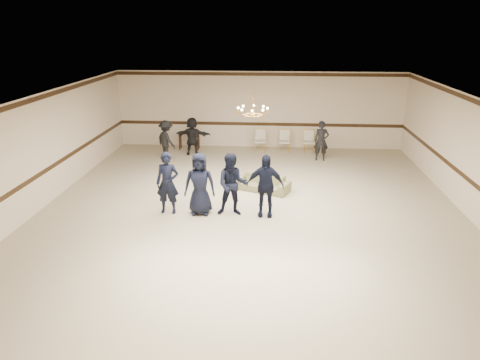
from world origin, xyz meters
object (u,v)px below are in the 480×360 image
object	(u,v)px
banquet_chair_left	(260,141)
banquet_chair_right	(309,142)
boy_b	(200,184)
adult_mid	(192,136)
boy_a	(168,183)
chandelier	(253,104)
boy_c	(232,185)
banquet_chair_mid	(284,141)
adult_left	(166,140)
console_table	(189,141)
adult_right	(321,141)
settee	(262,183)
boy_d	(265,186)

from	to	relation	value
banquet_chair_left	banquet_chair_right	world-z (taller)	same
boy_b	adult_mid	xyz separation A→B (m)	(-1.25, 5.92, -0.11)
boy_a	boy_b	bearing A→B (deg)	1.52
chandelier	banquet_chair_left	xyz separation A→B (m)	(0.07, 5.18, -2.41)
boy_c	adult_mid	distance (m)	6.30
boy_a	banquet_chair_mid	xyz separation A→B (m)	(3.36, 6.54, -0.41)
adult_left	console_table	xyz separation A→B (m)	(0.61, 1.53, -0.40)
adult_left	adult_right	size ratio (longest dim) A/B	1.00
boy_c	banquet_chair_left	xyz separation A→B (m)	(0.56, 6.54, -0.41)
adult_mid	banquet_chair_left	distance (m)	2.80
boy_a	boy_b	distance (m)	0.90
banquet_chair_right	console_table	distance (m)	5.00
settee	banquet_chair_mid	distance (m)	4.64
boy_d	adult_right	distance (m)	5.89
adult_right	chandelier	bearing A→B (deg)	-117.75
boy_b	boy_d	world-z (taller)	same
boy_d	banquet_chair_mid	world-z (taller)	boy_d
banquet_chair_right	boy_d	bearing A→B (deg)	-104.98
adult_mid	banquet_chair_left	size ratio (longest dim) A/B	1.67
boy_b	banquet_chair_mid	size ratio (longest dim) A/B	1.90
chandelier	boy_c	size ratio (longest dim) A/B	0.54
boy_a	adult_mid	bearing A→B (deg)	94.93
settee	adult_mid	xyz separation A→B (m)	(-2.93, 3.94, 0.51)
boy_a	adult_left	world-z (taller)	boy_a
banquet_chair_right	console_table	xyz separation A→B (m)	(-5.00, 0.20, -0.09)
boy_b	adult_left	size ratio (longest dim) A/B	1.14
boy_a	adult_left	bearing A→B (deg)	105.02
settee	banquet_chair_left	bearing A→B (deg)	116.31
settee	banquet_chair_left	size ratio (longest dim) A/B	1.89
settee	adult_mid	bearing A→B (deg)	150.19
banquet_chair_left	boy_d	bearing A→B (deg)	-90.55
chandelier	console_table	xyz separation A→B (m)	(-2.93, 5.38, -2.51)
boy_d	settee	xyz separation A→B (m)	(-0.12, 1.98, -0.62)
boy_c	adult_left	bearing A→B (deg)	118.24
chandelier	boy_a	distance (m)	3.33
adult_right	banquet_chair_right	size ratio (longest dim) A/B	1.67
adult_left	banquet_chair_left	world-z (taller)	adult_left
boy_a	adult_right	world-z (taller)	boy_a
boy_d	adult_right	size ratio (longest dim) A/B	1.14
boy_b	boy_d	distance (m)	1.80
boy_a	banquet_chair_right	xyz separation A→B (m)	(4.36, 6.54, -0.41)
boy_b	boy_a	bearing A→B (deg)	178.38
console_table	banquet_chair_mid	bearing A→B (deg)	-7.77
boy_d	adult_right	bearing A→B (deg)	72.14
banquet_chair_left	adult_right	bearing A→B (deg)	-26.76
boy_b	console_table	distance (m)	6.94
boy_a	adult_right	xyz separation A→B (m)	(4.75, 5.52, -0.11)
adult_right	console_table	xyz separation A→B (m)	(-5.39, 1.23, -0.40)
console_table	adult_left	bearing A→B (deg)	-116.70
boy_c	banquet_chair_right	world-z (taller)	boy_c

